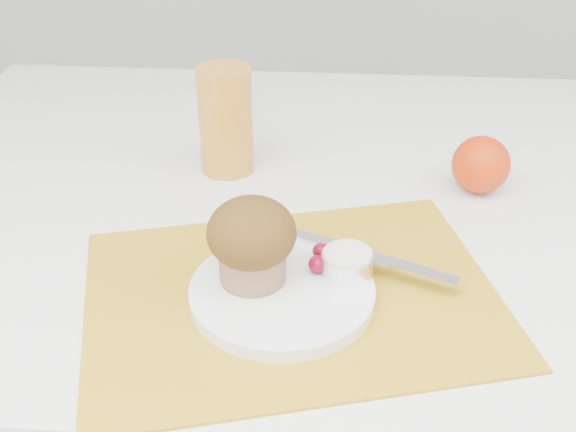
# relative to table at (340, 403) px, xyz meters

# --- Properties ---
(table) EXTENTS (1.20, 0.80, 0.75)m
(table) POSITION_rel_table_xyz_m (0.00, 0.00, 0.00)
(table) COLOR white
(table) RESTS_ON ground
(placemat) EXTENTS (0.47, 0.39, 0.00)m
(placemat) POSITION_rel_table_xyz_m (-0.06, -0.22, 0.38)
(placemat) COLOR gold
(placemat) RESTS_ON table
(plate) EXTENTS (0.23, 0.23, 0.01)m
(plate) POSITION_rel_table_xyz_m (-0.07, -0.22, 0.39)
(plate) COLOR white
(plate) RESTS_ON placemat
(ramekin) EXTENTS (0.05, 0.05, 0.02)m
(ramekin) POSITION_rel_table_xyz_m (-0.01, -0.20, 0.40)
(ramekin) COLOR white
(ramekin) RESTS_ON plate
(cream) EXTENTS (0.05, 0.05, 0.01)m
(cream) POSITION_rel_table_xyz_m (-0.01, -0.20, 0.42)
(cream) COLOR white
(cream) RESTS_ON ramekin
(raspberry_near) EXTENTS (0.02, 0.02, 0.02)m
(raspberry_near) POSITION_rel_table_xyz_m (-0.03, -0.17, 0.40)
(raspberry_near) COLOR #51020B
(raspberry_near) RESTS_ON plate
(raspberry_far) EXTENTS (0.02, 0.02, 0.02)m
(raspberry_far) POSITION_rel_table_xyz_m (-0.04, -0.20, 0.40)
(raspberry_far) COLOR #580217
(raspberry_far) RESTS_ON plate
(butter_knife) EXTENTS (0.17, 0.09, 0.00)m
(butter_knife) POSITION_rel_table_xyz_m (0.02, -0.17, 0.40)
(butter_knife) COLOR silver
(butter_knife) RESTS_ON plate
(orange) EXTENTS (0.07, 0.07, 0.07)m
(orange) POSITION_rel_table_xyz_m (0.16, 0.01, 0.41)
(orange) COLOR red
(orange) RESTS_ON table
(juice_glass) EXTENTS (0.09, 0.09, 0.14)m
(juice_glass) POSITION_rel_table_xyz_m (-0.16, 0.05, 0.44)
(juice_glass) COLOR orange
(juice_glass) RESTS_ON table
(muffin) EXTENTS (0.09, 0.09, 0.09)m
(muffin) POSITION_rel_table_xyz_m (-0.10, -0.21, 0.44)
(muffin) COLOR #986E49
(muffin) RESTS_ON plate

